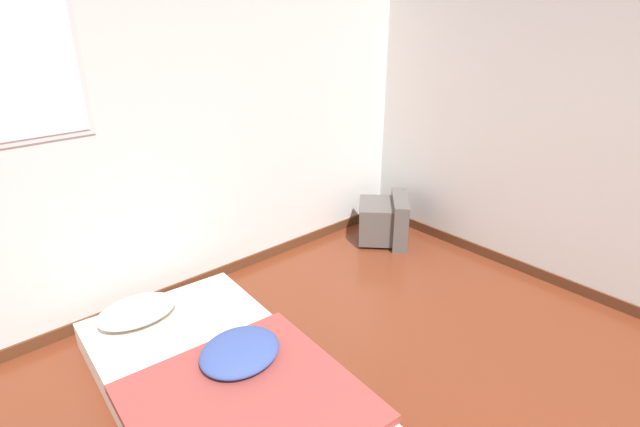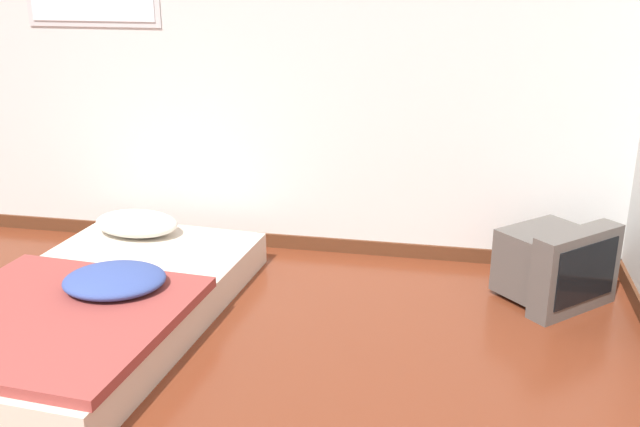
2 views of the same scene
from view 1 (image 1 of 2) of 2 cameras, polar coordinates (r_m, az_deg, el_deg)
name	(u,v)px [view 1 (image 1 of 2)]	position (r m, az deg, el deg)	size (l,w,h in m)	color
wall_back	(151,135)	(3.72, -18.76, 8.49)	(7.23, 0.08, 2.60)	silver
mattress_bed	(217,379)	(3.13, -11.68, -18.01)	(1.26, 2.03, 0.33)	beige
crt_tv	(385,220)	(4.83, 7.44, -0.74)	(0.67, 0.67, 0.44)	#56514C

